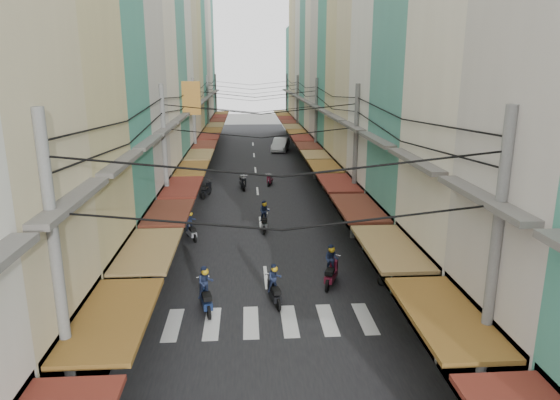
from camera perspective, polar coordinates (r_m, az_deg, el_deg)
name	(u,v)px	position (r m, az deg, el deg)	size (l,w,h in m)	color
ground	(264,261)	(24.10, -1.82, -6.94)	(160.00, 160.00, 0.00)	slate
road	(256,175)	(43.31, -2.77, 2.91)	(10.00, 80.00, 0.02)	black
sidewalk_left	(180,175)	(43.68, -11.34, 2.77)	(3.00, 80.00, 0.06)	gray
sidewalk_right	(330,173)	(43.90, 5.75, 3.04)	(3.00, 80.00, 0.06)	gray
crosswalk	(270,321)	(18.66, -1.13, -13.71)	(7.55, 2.40, 0.01)	silver
building_row_left	(148,57)	(39.60, -14.83, 15.57)	(7.80, 67.67, 23.70)	silver
building_row_right	(359,62)	(39.77, 9.06, 15.33)	(7.80, 68.98, 22.59)	teal
utility_poles	(256,101)	(37.47, -2.75, 11.22)	(10.20, 66.13, 8.20)	slate
white_car	(281,151)	(55.77, 0.06, 5.60)	(5.13, 2.01, 1.81)	silver
bicycle	(395,284)	(22.23, 12.99, -9.28)	(0.64, 1.71, 1.18)	black
moving_scooters	(248,232)	(26.52, -3.63, -3.70)	(7.02, 22.68, 1.81)	black
parked_scooters	(371,280)	(21.16, 10.37, -8.96)	(12.96, 15.25, 1.01)	black
pedestrians	(180,222)	(26.89, -11.40, -2.50)	(13.65, 26.39, 2.25)	#2A202B
market_umbrella	(488,273)	(18.14, 22.65, -7.73)	(2.51, 2.51, 2.65)	#B2B2B7
traffic_sign	(381,214)	(24.39, 11.42, -1.61)	(0.10, 0.65, 2.96)	slate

